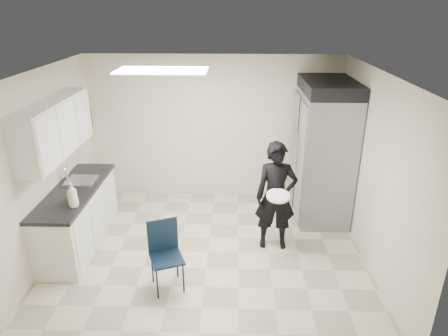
{
  "coord_description": "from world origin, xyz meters",
  "views": [
    {
      "loc": [
        0.37,
        -4.94,
        3.4
      ],
      "look_at": [
        0.23,
        0.2,
        1.26
      ],
      "focal_mm": 32.0,
      "sensor_mm": 36.0,
      "label": 1
    }
  ],
  "objects_px": {
    "lower_counter": "(78,218)",
    "folding_chair": "(167,259)",
    "man_tuxedo": "(276,197)",
    "commercial_fridge": "(322,156)"
  },
  "relations": [
    {
      "from": "lower_counter",
      "to": "folding_chair",
      "type": "height_order",
      "value": "folding_chair"
    },
    {
      "from": "lower_counter",
      "to": "man_tuxedo",
      "type": "relative_size",
      "value": 1.16
    },
    {
      "from": "lower_counter",
      "to": "man_tuxedo",
      "type": "distance_m",
      "value": 2.95
    },
    {
      "from": "lower_counter",
      "to": "folding_chair",
      "type": "bearing_deg",
      "value": -33.74
    },
    {
      "from": "lower_counter",
      "to": "commercial_fridge",
      "type": "relative_size",
      "value": 0.9
    },
    {
      "from": "commercial_fridge",
      "to": "folding_chair",
      "type": "xyz_separation_m",
      "value": [
        -2.29,
        -2.07,
        -0.61
      ]
    },
    {
      "from": "lower_counter",
      "to": "man_tuxedo",
      "type": "bearing_deg",
      "value": 0.32
    },
    {
      "from": "lower_counter",
      "to": "folding_chair",
      "type": "xyz_separation_m",
      "value": [
        1.49,
        -0.99,
        0.01
      ]
    },
    {
      "from": "lower_counter",
      "to": "folding_chair",
      "type": "relative_size",
      "value": 2.17
    },
    {
      "from": "commercial_fridge",
      "to": "folding_chair",
      "type": "bearing_deg",
      "value": -137.95
    }
  ]
}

